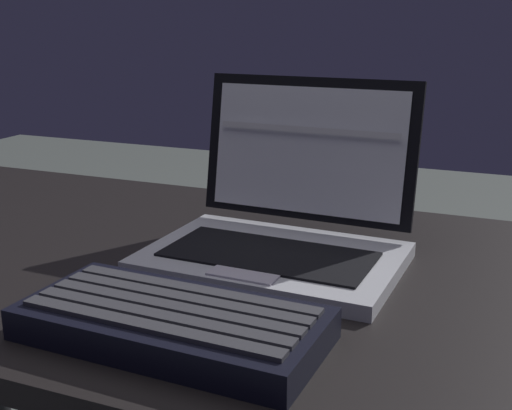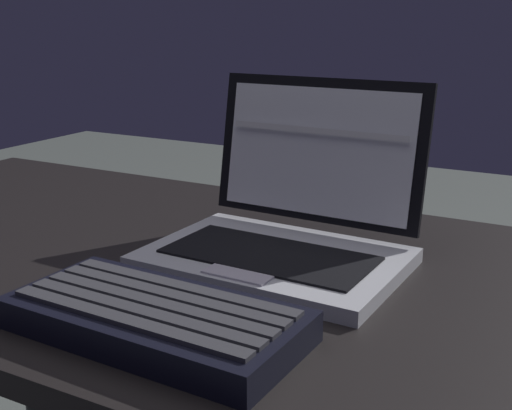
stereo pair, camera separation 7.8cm
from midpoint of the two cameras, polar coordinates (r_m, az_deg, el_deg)
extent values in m
cube|color=black|center=(0.81, -0.28, -6.67)|extent=(1.63, 0.65, 0.03)
cube|color=#BBBDC3|center=(0.82, -1.29, -4.66)|extent=(0.31, 0.22, 0.02)
cube|color=black|center=(0.81, -1.78, -4.32)|extent=(0.25, 0.13, 0.00)
cube|color=#BEB7C6|center=(0.75, -4.06, -5.96)|extent=(0.08, 0.04, 0.00)
cube|color=black|center=(0.90, 1.99, 4.78)|extent=(0.30, 0.05, 0.19)
cube|color=white|center=(0.89, 1.85, 4.65)|extent=(0.27, 0.04, 0.16)
cube|color=silver|center=(0.89, 1.84, 6.40)|extent=(0.25, 0.01, 0.01)
cube|color=black|center=(0.66, -10.59, -9.99)|extent=(0.30, 0.15, 0.03)
cube|color=#38383D|center=(0.62, -13.04, -10.07)|extent=(0.27, 0.03, 0.00)
cube|color=#38383D|center=(0.63, -11.82, -9.31)|extent=(0.27, 0.03, 0.00)
cube|color=#38383D|center=(0.65, -10.67, -8.58)|extent=(0.27, 0.03, 0.00)
cube|color=#38383D|center=(0.66, -9.58, -7.88)|extent=(0.27, 0.03, 0.00)
cube|color=#38383D|center=(0.68, -8.54, -7.22)|extent=(0.27, 0.03, 0.00)
camera|label=1|loc=(0.04, -92.86, -0.82)|focal=46.96mm
camera|label=2|loc=(0.04, 87.14, 0.82)|focal=46.96mm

